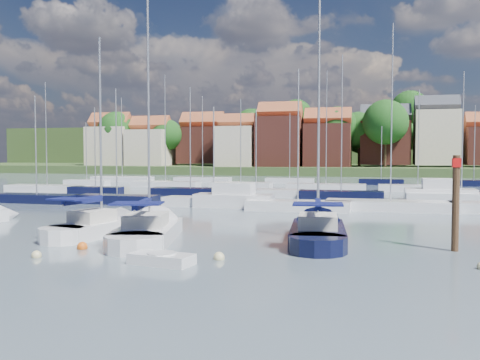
# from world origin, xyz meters

# --- Properties ---
(ground) EXTENTS (260.00, 260.00, 0.00)m
(ground) POSITION_xyz_m (0.00, 40.00, 0.00)
(ground) COLOR #4F636B
(ground) RESTS_ON ground
(sailboat_left) EXTENTS (4.17, 9.59, 12.74)m
(sailboat_left) POSITION_xyz_m (-8.95, 3.28, 0.37)
(sailboat_left) COLOR silver
(sailboat_left) RESTS_ON ground
(sailboat_centre) EXTENTS (5.44, 11.66, 15.34)m
(sailboat_centre) POSITION_xyz_m (-5.76, 2.80, 0.35)
(sailboat_centre) COLOR silver
(sailboat_centre) RESTS_ON ground
(sailboat_navy) EXTENTS (4.01, 11.30, 15.35)m
(sailboat_navy) POSITION_xyz_m (3.75, 4.70, 0.36)
(sailboat_navy) COLOR black
(sailboat_navy) RESTS_ON ground
(tender) EXTENTS (3.02, 1.80, 0.61)m
(tender) POSITION_xyz_m (-2.20, -4.36, 0.24)
(tender) COLOR silver
(tender) RESTS_ON ground
(timber_piling) EXTENTS (0.40, 0.40, 7.06)m
(timber_piling) POSITION_xyz_m (10.84, 2.17, 1.51)
(timber_piling) COLOR #4C331E
(timber_piling) RESTS_ON ground
(buoy_b) EXTENTS (0.46, 0.46, 0.46)m
(buoy_b) POSITION_xyz_m (-8.51, -4.37, 0.00)
(buoy_b) COLOR beige
(buoy_b) RESTS_ON ground
(buoy_c) EXTENTS (0.54, 0.54, 0.54)m
(buoy_c) POSITION_xyz_m (-7.60, -1.85, 0.00)
(buoy_c) COLOR #D85914
(buoy_c) RESTS_ON ground
(buoy_d) EXTENTS (0.52, 0.52, 0.52)m
(buoy_d) POSITION_xyz_m (-0.03, -2.74, 0.00)
(buoy_d) COLOR beige
(buoy_d) RESTS_ON ground
(buoy_e) EXTENTS (0.46, 0.46, 0.46)m
(buoy_e) POSITION_xyz_m (2.66, 6.17, 0.00)
(buoy_e) COLOR #D85914
(buoy_e) RESTS_ON ground
(marina_field) EXTENTS (79.62, 41.41, 15.93)m
(marina_field) POSITION_xyz_m (1.91, 35.15, 0.43)
(marina_field) COLOR silver
(marina_field) RESTS_ON ground
(far_shore_town) EXTENTS (212.46, 90.00, 22.27)m
(far_shore_town) POSITION_xyz_m (2.23, 132.67, 4.61)
(far_shore_town) COLOR #354924
(far_shore_town) RESTS_ON ground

